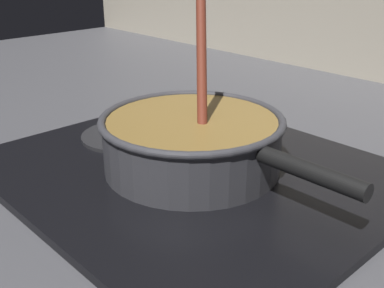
# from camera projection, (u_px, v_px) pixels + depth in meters

# --- Properties ---
(ground) EXTENTS (2.40, 1.60, 0.04)m
(ground) POSITION_uv_depth(u_px,v_px,m) (120.00, 197.00, 0.68)
(ground) COLOR #4C4C51
(hob_plate) EXTENTS (0.56, 0.48, 0.01)m
(hob_plate) POSITION_uv_depth(u_px,v_px,m) (192.00, 171.00, 0.70)
(hob_plate) COLOR black
(hob_plate) RESTS_ON ground
(burner_ring) EXTENTS (0.17, 0.17, 0.01)m
(burner_ring) POSITION_uv_depth(u_px,v_px,m) (192.00, 165.00, 0.70)
(burner_ring) COLOR #592D0C
(burner_ring) RESTS_ON hob_plate
(spare_burner) EXTENTS (0.15, 0.15, 0.01)m
(spare_burner) POSITION_uv_depth(u_px,v_px,m) (125.00, 136.00, 0.81)
(spare_burner) COLOR #262628
(spare_burner) RESTS_ON hob_plate
(cooking_pan) EXTENTS (0.40, 0.26, 0.31)m
(cooking_pan) POSITION_uv_depth(u_px,v_px,m) (193.00, 141.00, 0.68)
(cooking_pan) COLOR #38383D
(cooking_pan) RESTS_ON hob_plate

